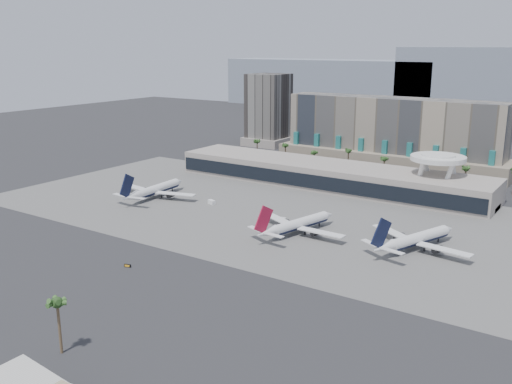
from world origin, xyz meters
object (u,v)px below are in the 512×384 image
Objects in this scene: taxiway_sign at (128,266)px; service_vehicle_a at (212,202)px; airliner_left at (155,190)px; airliner_centre at (297,224)px; service_vehicle_b at (282,220)px; airliner_right at (416,239)px.

service_vehicle_a is at bearing 88.43° from taxiway_sign.
taxiway_sign is at bearing -55.97° from airliner_left.
airliner_centre reaches higher than service_vehicle_a.
service_vehicle_a is 41.92m from service_vehicle_b.
airliner_left reaches higher than taxiway_sign.
airliner_left reaches higher than airliner_right.
taxiway_sign is (-74.55, -70.97, -3.38)m from airliner_right.
service_vehicle_a is (30.35, 6.17, -3.01)m from airliner_left.
airliner_centre is 45.55m from airliner_right.
airliner_left is 72.02m from service_vehicle_b.
airliner_left is 1.05× the size of airliner_centre.
taxiway_sign is at bearing -115.98° from airliner_right.
taxiway_sign is (55.34, -71.26, -3.42)m from airliner_left.
airliner_centre is (85.12, -8.68, -0.14)m from airliner_left.
airliner_right is 10.97× the size of service_vehicle_a.
airliner_right is (44.76, 8.40, 0.09)m from airliner_centre.
airliner_centre is at bearing -148.95° from airliner_right.
airliner_left is 90.29m from taxiway_sign.
airliner_left is at bearing 108.38° from taxiway_sign.
airliner_right is 12.20× the size of service_vehicle_b.
airliner_left is 19.08× the size of taxiway_sign.
airliner_centre is at bearing 4.16° from service_vehicle_a.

